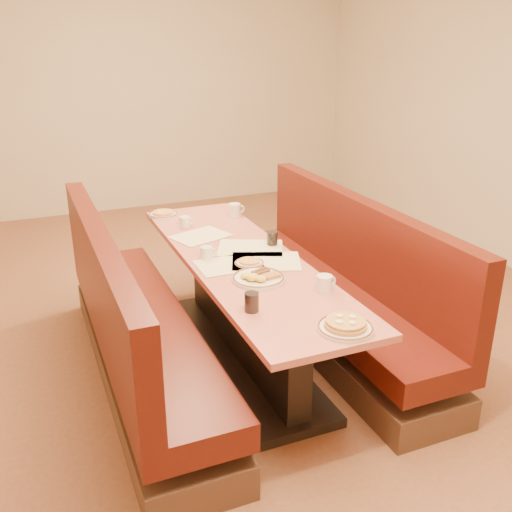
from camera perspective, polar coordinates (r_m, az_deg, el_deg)
name	(u,v)px	position (r m, az deg, el deg)	size (l,w,h in m)	color
ground	(243,358)	(4.04, -1.35, -10.12)	(8.00, 8.00, 0.00)	#9E6647
room_envelope	(240,67)	(3.45, -1.64, 18.37)	(6.04, 8.04, 2.82)	beige
diner_table	(242,310)	(3.86, -1.39, -5.38)	(0.70, 2.50, 0.75)	black
booth_left	(134,332)	(3.70, -12.11, -7.41)	(0.55, 2.50, 1.05)	#4C3326
booth_right	(336,293)	(4.16, 8.05, -3.73)	(0.55, 2.50, 1.05)	#4C3326
placemat_near_left	(229,264)	(3.59, -2.73, -0.85)	(0.40, 0.30, 0.00)	beige
placemat_near_right	(266,261)	(3.64, 1.01, -0.51)	(0.43, 0.33, 0.00)	beige
placemat_far_left	(201,236)	(4.12, -5.57, 2.01)	(0.39, 0.29, 0.00)	beige
placemat_far_right	(250,248)	(3.87, -0.56, 0.84)	(0.43, 0.33, 0.00)	beige
pancake_plate	(345,326)	(2.85, 8.93, -6.93)	(0.28, 0.28, 0.06)	white
eggs_plate	(258,278)	(3.36, 0.22, -2.18)	(0.31, 0.31, 0.06)	white
extra_plate_mid	(249,262)	(3.60, -0.69, -0.64)	(0.18, 0.18, 0.04)	white
extra_plate_far	(163,214)	(4.63, -9.28, 4.19)	(0.24, 0.24, 0.05)	white
coffee_mug_a	(325,283)	(3.23, 6.90, -2.73)	(0.13, 0.09, 0.10)	white
coffee_mug_b	(207,253)	(3.69, -4.93, 0.34)	(0.11, 0.08, 0.08)	white
coffee_mug_c	(235,210)	(4.56, -2.13, 4.65)	(0.13, 0.09, 0.10)	white
coffee_mug_d	(185,222)	(4.32, -7.10, 3.41)	(0.11, 0.08, 0.08)	white
soda_tumbler_near	(252,302)	(2.99, -0.44, -4.64)	(0.08, 0.08, 0.10)	black
soda_tumbler_mid	(272,239)	(3.91, 1.64, 1.76)	(0.07, 0.07, 0.10)	black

